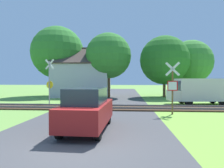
{
  "coord_description": "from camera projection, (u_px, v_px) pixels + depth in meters",
  "views": [
    {
      "loc": [
        1.67,
        -6.32,
        2.11
      ],
      "look_at": [
        0.5,
        9.4,
        1.8
      ],
      "focal_mm": 32.0,
      "sensor_mm": 36.0,
      "label": 1
    }
  ],
  "objects": [
    {
      "name": "ground_plane",
      "position": [
        75.0,
        145.0,
        6.46
      ],
      "size": [
        160.0,
        160.0,
        0.0
      ],
      "primitive_type": "plane",
      "color": "#6B9942"
    },
    {
      "name": "road_asphalt",
      "position": [
        87.0,
        130.0,
        8.46
      ],
      "size": [
        6.97,
        80.0,
        0.01
      ],
      "primitive_type": "cube",
      "color": "#424244",
      "rests_on": "ground"
    },
    {
      "name": "rail_track",
      "position": [
        104.0,
        108.0,
        14.83
      ],
      "size": [
        60.0,
        2.6,
        0.22
      ],
      "color": "#422D1E",
      "rests_on": "ground"
    },
    {
      "name": "stop_sign_near",
      "position": [
        173.0,
        85.0,
        12.21
      ],
      "size": [
        0.86,
        0.22,
        3.23
      ],
      "rotation": [
        0.0,
        0.0,
        2.93
      ],
      "color": "brown",
      "rests_on": "ground"
    },
    {
      "name": "crossing_sign_far",
      "position": [
        49.0,
        80.0,
        16.73
      ],
      "size": [
        0.85,
        0.25,
        3.87
      ],
      "rotation": [
        0.0,
        0.0,
        -0.26
      ],
      "color": "#9E9EA5",
      "rests_on": "ground"
    },
    {
      "name": "house",
      "position": [
        83.0,
        79.0,
        25.99
      ],
      "size": [
        7.21,
        6.65,
        6.36
      ],
      "rotation": [
        0.0,
        0.0,
        0.01
      ],
      "color": "#B7B7BC",
      "rests_on": "ground"
    },
    {
      "name": "tree_right",
      "position": [
        164.0,
        60.0,
        24.71
      ],
      "size": [
        6.03,
        6.03,
        7.6
      ],
      "color": "#513823",
      "rests_on": "ground"
    },
    {
      "name": "tree_left",
      "position": [
        58.0,
        53.0,
        26.46
      ],
      "size": [
        6.9,
        6.9,
        9.21
      ],
      "color": "#513823",
      "rests_on": "ground"
    },
    {
      "name": "tree_far",
      "position": [
        191.0,
        62.0,
        27.14
      ],
      "size": [
        5.89,
        5.89,
        7.53
      ],
      "color": "#513823",
      "rests_on": "ground"
    },
    {
      "name": "tree_center",
      "position": [
        108.0,
        56.0,
        24.32
      ],
      "size": [
        5.55,
        5.55,
        7.86
      ],
      "color": "#513823",
      "rests_on": "ground"
    },
    {
      "name": "mail_truck",
      "position": [
        199.0,
        90.0,
        17.26
      ],
      "size": [
        5.07,
        2.35,
        2.24
      ],
      "rotation": [
        0.0,
        0.0,
        1.68
      ],
      "color": "silver",
      "rests_on": "ground"
    },
    {
      "name": "parked_car",
      "position": [
        87.0,
        109.0,
        8.32
      ],
      "size": [
        1.8,
        4.06,
        1.78
      ],
      "rotation": [
        0.0,
        0.0,
        -0.04
      ],
      "color": "maroon",
      "rests_on": "ground"
    }
  ]
}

